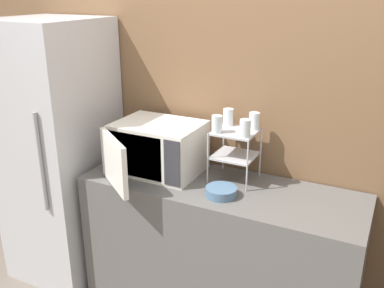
{
  "coord_description": "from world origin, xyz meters",
  "views": [
    {
      "loc": [
        0.89,
        -1.87,
        2.04
      ],
      "look_at": [
        -0.21,
        0.33,
        1.14
      ],
      "focal_mm": 40.0,
      "sensor_mm": 36.0,
      "label": 1
    }
  ],
  "objects": [
    {
      "name": "bowl",
      "position": [
        0.05,
        0.18,
        0.94
      ],
      "size": [
        0.18,
        0.18,
        0.05
      ],
      "color": "slate",
      "rests_on": "counter"
    },
    {
      "name": "microwave",
      "position": [
        -0.46,
        0.32,
        1.08
      ],
      "size": [
        0.56,
        0.67,
        0.32
      ],
      "color": "silver",
      "rests_on": "counter"
    },
    {
      "name": "glass_back_left",
      "position": [
        -0.05,
        0.51,
        1.28
      ],
      "size": [
        0.06,
        0.06,
        0.1
      ],
      "color": "silver",
      "rests_on": "dish_rack"
    },
    {
      "name": "refrigerator",
      "position": [
        -1.23,
        0.25,
        0.93
      ],
      "size": [
        0.65,
        0.71,
        1.86
      ],
      "color": "#B7B7BC",
      "rests_on": "ground_plane"
    },
    {
      "name": "glass_front_left",
      "position": [
        -0.05,
        0.34,
        1.28
      ],
      "size": [
        0.06,
        0.06,
        0.1
      ],
      "color": "silver",
      "rests_on": "dish_rack"
    },
    {
      "name": "counter",
      "position": [
        0.0,
        0.3,
        0.46
      ],
      "size": [
        1.71,
        0.59,
        0.91
      ],
      "color": "#595654",
      "rests_on": "ground_plane"
    },
    {
      "name": "dish_rack",
      "position": [
        0.04,
        0.42,
        1.14
      ],
      "size": [
        0.26,
        0.25,
        0.32
      ],
      "color": "#B2B2B7",
      "rests_on": "counter"
    },
    {
      "name": "glass_front_right",
      "position": [
        0.12,
        0.34,
        1.28
      ],
      "size": [
        0.06,
        0.06,
        0.1
      ],
      "color": "silver",
      "rests_on": "dish_rack"
    },
    {
      "name": "wall_back",
      "position": [
        0.0,
        0.63,
        1.3
      ],
      "size": [
        8.0,
        0.06,
        2.6
      ],
      "color": "brown",
      "rests_on": "ground_plane"
    },
    {
      "name": "glass_back_right",
      "position": [
        0.12,
        0.5,
        1.28
      ],
      "size": [
        0.06,
        0.06,
        0.1
      ],
      "color": "silver",
      "rests_on": "dish_rack"
    }
  ]
}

